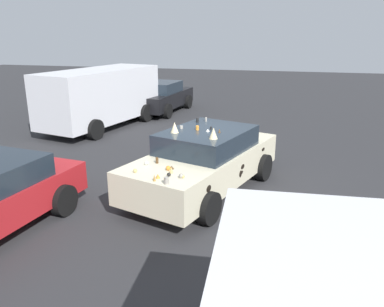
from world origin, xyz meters
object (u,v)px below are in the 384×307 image
object	(u,v)px
art_car_decorated	(205,160)
parked_sedan_near_right	(160,97)
parked_sedan_far_right	(85,95)
parked_van_far_left	(101,95)

from	to	relation	value
art_car_decorated	parked_sedan_near_right	xyz separation A→B (m)	(8.72, 4.04, -0.04)
parked_sedan_near_right	parked_sedan_far_right	size ratio (longest dim) A/B	0.93
art_car_decorated	parked_sedan_near_right	world-z (taller)	art_car_decorated
art_car_decorated	parked_sedan_near_right	bearing A→B (deg)	-137.55
parked_sedan_far_right	parked_sedan_near_right	bearing A→B (deg)	-93.92
art_car_decorated	parked_van_far_left	size ratio (longest dim) A/B	0.86
parked_van_far_left	parked_sedan_far_right	distance (m)	3.66
art_car_decorated	parked_van_far_left	world-z (taller)	parked_van_far_left
art_car_decorated	parked_sedan_far_right	world-z (taller)	art_car_decorated
art_car_decorated	parked_sedan_near_right	distance (m)	9.61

